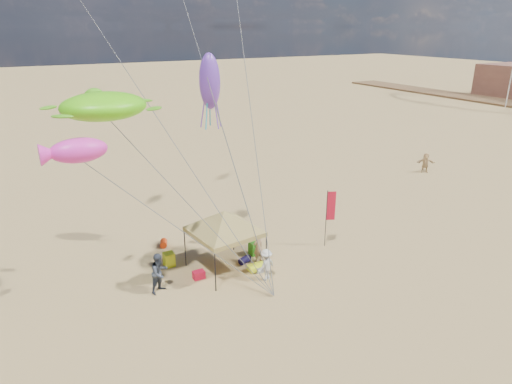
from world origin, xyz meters
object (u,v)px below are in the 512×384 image
person_near_b (160,273)px  chair_green (255,248)px  person_far_c (426,163)px  cooler_blue (234,231)px  person_near_c (266,265)px  beach_cart (257,267)px  chair_yellow (169,259)px  cooler_red (199,275)px  person_near_a (258,247)px  feather_flag (330,209)px  canopy_tent (224,213)px

person_near_b → chair_green: bearing=-15.8°
person_near_b → person_far_c: 25.11m
cooler_blue → person_near_c: person_near_c is taller
beach_cart → person_near_b: size_ratio=0.49×
person_near_c → person_far_c: bearing=-175.6°
chair_yellow → person_far_c: person_far_c is taller
chair_yellow → cooler_red: bearing=-66.1°
cooler_blue → beach_cart: 4.36m
person_near_a → person_near_c: person_near_a is taller
feather_flag → person_near_a: size_ratio=2.03×
chair_yellow → beach_cart: 4.37m
feather_flag → person_near_c: feather_flag is taller
person_near_b → feather_flag: bearing=-26.9°
chair_green → person_near_c: 2.60m
chair_yellow → person_near_a: bearing=-23.6°
cooler_red → chair_yellow: bearing=113.9°
feather_flag → person_near_b: feather_flag is taller
person_near_b → person_far_c: (24.25, 6.48, -0.12)m
cooler_blue → person_near_a: person_near_a is taller
canopy_tent → beach_cart: size_ratio=6.32×
canopy_tent → person_far_c: bearing=16.3°
person_near_c → person_far_c: 21.21m
person_near_b → person_near_c: bearing=-43.9°
chair_yellow → person_near_c: (3.51, -3.45, 0.43)m
canopy_tent → person_far_c: canopy_tent is taller
chair_yellow → person_near_a: (4.05, -1.77, 0.43)m
canopy_tent → feather_flag: (5.88, -0.49, -0.82)m
cooler_red → chair_green: chair_green is taller
canopy_tent → person_near_c: size_ratio=3.66×
cooler_red → person_near_a: (3.24, 0.06, 0.59)m
feather_flag → cooler_blue: bearing=134.2°
cooler_red → beach_cart: bearing=-14.6°
feather_flag → person_near_c: 5.04m
cooler_red → person_near_a: size_ratio=0.34×
person_near_b → person_near_c: 4.82m
cooler_blue → person_far_c: (18.72, 2.77, 0.62)m
person_near_a → person_near_c: (-0.54, -1.68, -0.01)m
canopy_tent → person_near_c: canopy_tent is taller
cooler_blue → chair_yellow: (-4.45, -1.72, 0.16)m
cooler_blue → person_near_c: bearing=-100.3°
cooler_blue → chair_green: 2.73m
cooler_red → person_near_a: 3.29m
canopy_tent → cooler_red: bearing=-171.7°
chair_yellow → beach_cart: chair_yellow is taller
person_near_a → person_near_b: person_near_b is taller
cooler_red → chair_green: (3.46, 0.83, 0.16)m
cooler_blue → person_near_c: (-0.94, -5.17, 0.59)m
cooler_blue → chair_yellow: bearing=-158.9°
person_near_a → person_far_c: (19.12, 6.26, 0.02)m
person_near_b → person_far_c: bearing=-11.3°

